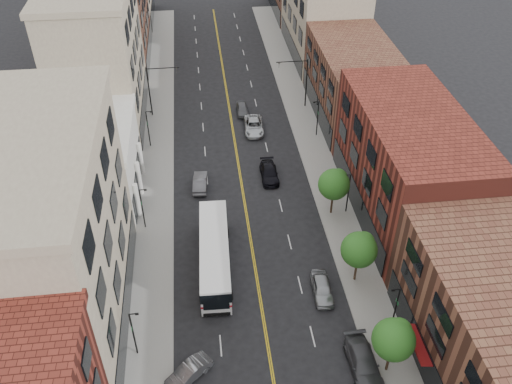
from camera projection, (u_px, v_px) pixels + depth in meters
name	position (u px, v px, depth m)	size (l,w,h in m)	color
sidewalk_left	(157.00, 167.00, 66.75)	(4.00, 110.00, 0.15)	gray
sidewalk_right	(317.00, 157.00, 68.61)	(4.00, 110.00, 0.15)	gray
bldg_l_tanoffice	(50.00, 241.00, 43.40)	(10.00, 22.00, 18.00)	gray
bldg_l_white	(90.00, 164.00, 60.55)	(10.00, 14.00, 8.00)	silver
bldg_l_far_a	(98.00, 58.00, 70.74)	(10.00, 20.00, 18.00)	gray
bldg_l_far_b	(113.00, 15.00, 87.29)	(10.00, 20.00, 15.00)	brown
bldg_r_mid	(407.00, 164.00, 57.01)	(10.00, 22.00, 12.00)	#5C2018
bldg_r_far_a	(354.00, 82.00, 74.03)	(10.00, 20.00, 10.00)	brown
bldg_r_far_b	(322.00, 14.00, 89.20)	(10.00, 22.00, 14.00)	gray
tree_r_1	(395.00, 338.00, 41.89)	(3.40, 3.40, 5.59)	black
tree_r_2	(360.00, 249.00, 49.70)	(3.40, 3.40, 5.59)	black
tree_r_3	(335.00, 183.00, 57.52)	(3.40, 3.40, 5.59)	black
lamp_l_1	(133.00, 332.00, 43.78)	(0.81, 0.55, 5.05)	black
lamp_l_2	(143.00, 206.00, 56.28)	(0.81, 0.55, 5.05)	black
lamp_l_3	(148.00, 127.00, 68.78)	(0.81, 0.55, 5.05)	black
lamp_r_1	(395.00, 307.00, 45.82)	(0.81, 0.55, 5.05)	black
lamp_r_2	(348.00, 191.00, 58.32)	(0.81, 0.55, 5.05)	black
lamp_r_3	(317.00, 116.00, 70.82)	(0.81, 0.55, 5.05)	black
signal_mast_left	(154.00, 86.00, 74.06)	(4.49, 0.18, 7.20)	black
signal_mast_right	(302.00, 78.00, 75.97)	(4.49, 0.18, 7.20)	black
city_bus	(215.00, 253.00, 52.40)	(3.41, 12.82, 3.27)	silver
car_angle_b	(189.00, 372.00, 43.44)	(1.43, 4.10, 1.35)	gray
car_parked_mid	(363.00, 363.00, 43.97)	(2.25, 5.54, 1.61)	#414246
car_parked_far	(322.00, 288.00, 50.36)	(1.79, 4.45, 1.51)	#989B9F
car_lane_behind	(200.00, 182.00, 63.30)	(1.54, 4.43, 1.46)	#57575D
car_lane_a	(269.00, 173.00, 64.77)	(1.99, 4.90, 1.42)	black
car_lane_b	(254.00, 126.00, 73.20)	(2.54, 5.51, 1.53)	#B8BCC1
car_lane_c	(242.00, 109.00, 76.92)	(1.63, 4.05, 1.38)	#525357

